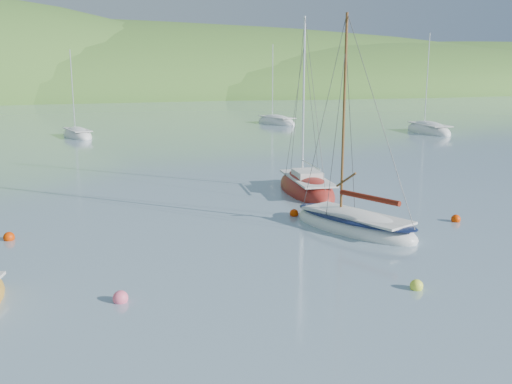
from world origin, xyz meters
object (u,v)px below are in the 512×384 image
object	(u,v)px
daysailer_white	(354,225)
sloop_red	(306,189)
distant_sloop_a	(77,135)
distant_sloop_b	(276,122)
distant_sloop_d	(428,131)

from	to	relation	value
daysailer_white	sloop_red	size ratio (longest dim) A/B	0.93
distant_sloop_a	sloop_red	bearing A→B (deg)	-83.42
daysailer_white	distant_sloop_a	bearing A→B (deg)	82.27
distant_sloop_b	sloop_red	bearing A→B (deg)	-120.13
sloop_red	distant_sloop_d	xyz separation A→B (m)	(27.58, 24.70, -0.01)
distant_sloop_d	daysailer_white	bearing A→B (deg)	-121.98
sloop_red	distant_sloop_b	world-z (taller)	distant_sloop_b
daysailer_white	sloop_red	bearing A→B (deg)	59.55
distant_sloop_a	distant_sloop_d	distance (m)	39.43
daysailer_white	distant_sloop_a	distance (m)	43.62
sloop_red	distant_sloop_b	xyz separation A→B (m)	(15.55, 41.35, -0.02)
sloop_red	distant_sloop_d	world-z (taller)	distant_sloop_d
daysailer_white	distant_sloop_d	bearing A→B (deg)	28.67
sloop_red	distant_sloop_b	size ratio (longest dim) A/B	0.96
sloop_red	distant_sloop_b	distance (m)	44.18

